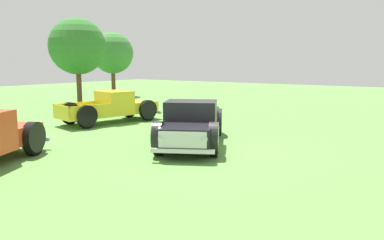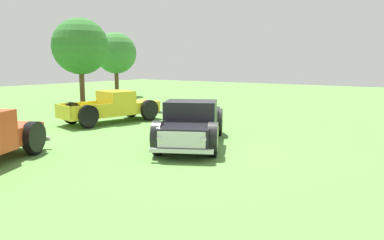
# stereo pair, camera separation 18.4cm
# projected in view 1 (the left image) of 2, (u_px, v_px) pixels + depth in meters

# --- Properties ---
(ground_plane) EXTENTS (80.00, 80.00, 0.00)m
(ground_plane) POSITION_uv_depth(u_px,v_px,m) (203.00, 149.00, 13.07)
(ground_plane) COLOR #5B9342
(pickup_truck_foreground) EXTENTS (5.62, 4.20, 1.64)m
(pickup_truck_foreground) POSITION_uv_depth(u_px,v_px,m) (191.00, 125.00, 13.39)
(pickup_truck_foreground) COLOR black
(pickup_truck_foreground) RESTS_ON ground_plane
(pickup_truck_behind_right) EXTENTS (5.44, 2.94, 1.58)m
(pickup_truck_behind_right) POSITION_uv_depth(u_px,v_px,m) (116.00, 107.00, 19.01)
(pickup_truck_behind_right) COLOR yellow
(pickup_truck_behind_right) RESTS_ON ground_plane
(trash_can) EXTENTS (0.59, 0.59, 0.95)m
(trash_can) POSITION_uv_depth(u_px,v_px,m) (129.00, 103.00, 23.42)
(trash_can) COLOR #4C4C51
(trash_can) RESTS_ON ground_plane
(oak_tree_west) EXTENTS (3.67, 3.67, 5.69)m
(oak_tree_west) POSITION_uv_depth(u_px,v_px,m) (113.00, 53.00, 33.26)
(oak_tree_west) COLOR brown
(oak_tree_west) RESTS_ON ground_plane
(oak_tree_center) EXTENTS (3.99, 3.99, 6.14)m
(oak_tree_center) POSITION_uv_depth(u_px,v_px,m) (77.00, 47.00, 26.38)
(oak_tree_center) COLOR brown
(oak_tree_center) RESTS_ON ground_plane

